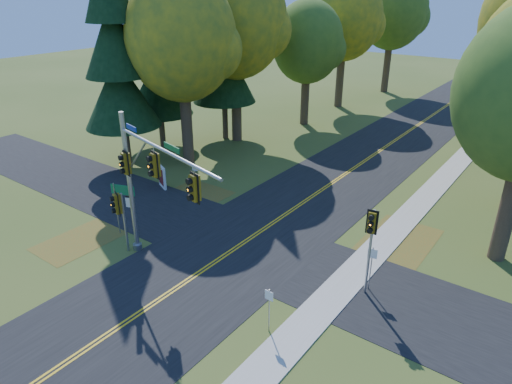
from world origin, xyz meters
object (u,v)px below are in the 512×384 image
Objects in this scene: traffic_mast at (146,178)px; east_signal_pole at (371,232)px; route_sign_cluster at (124,199)px; info_kiosk at (162,177)px.

traffic_mast is 1.86× the size of east_signal_pole.
traffic_mast is 2.60× the size of route_sign_cluster.
traffic_mast is 5.01× the size of info_kiosk.
east_signal_pole is at bearing -7.32° from route_sign_cluster.
traffic_mast is at bearing -38.63° from route_sign_cluster.
traffic_mast is at bearing -20.77° from info_kiosk.
route_sign_cluster is at bearing -35.89° from info_kiosk.
route_sign_cluster is at bearing -176.00° from east_signal_pole.
traffic_mast reaches higher than east_signal_pole.
traffic_mast reaches higher than info_kiosk.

